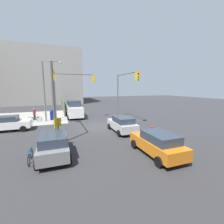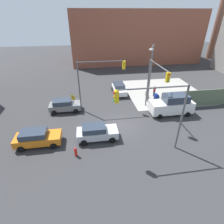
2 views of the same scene
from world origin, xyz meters
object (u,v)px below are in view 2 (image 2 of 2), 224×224
object	(u,v)px
traffic_signal_nw_corner	(97,76)
van_white_delivery	(172,105)
traffic_signal_ne_corner	(155,79)
bicycle_leaning_on_fence	(147,95)
pedestrian_crossing	(154,91)
fire_hydrant	(76,152)
mailbox_blue	(156,98)
bicycle_at_crosswalk	(65,104)
traffic_signal_se_corner	(157,107)
coupe_gray	(64,105)
sedan_orange	(37,138)
hatchback_white	(119,89)
smokestack	(218,23)
street_lamp_corner	(150,71)
sedan_silver	(96,132)

from	to	relation	value
traffic_signal_nw_corner	van_white_delivery	distance (m)	10.16
traffic_signal_ne_corner	bicycle_leaning_on_fence	size ratio (longest dim) A/B	3.71
pedestrian_crossing	fire_hydrant	bearing A→B (deg)	-138.27
mailbox_blue	bicycle_at_crosswalk	xyz separation A→B (m)	(-13.00, 1.00, -0.42)
fire_hydrant	traffic_signal_se_corner	bearing A→B (deg)	-2.42
fire_hydrant	pedestrian_crossing	world-z (taller)	pedestrian_crossing
traffic_signal_ne_corner	coupe_gray	world-z (taller)	traffic_signal_ne_corner
sedan_orange	coupe_gray	distance (m)	6.94
traffic_signal_se_corner	sedan_orange	distance (m)	11.75
hatchback_white	sedan_orange	size ratio (longest dim) A/B	0.95
sedan_orange	mailbox_blue	bearing A→B (deg)	25.09
traffic_signal_nw_corner	traffic_signal_ne_corner	distance (m)	7.02
smokestack	sedan_orange	world-z (taller)	smokestack
smokestack	mailbox_blue	distance (m)	36.82
coupe_gray	pedestrian_crossing	world-z (taller)	pedestrian_crossing
smokestack	traffic_signal_nw_corner	bearing A→B (deg)	-143.22
street_lamp_corner	coupe_gray	xyz separation A→B (m)	(-11.69, -0.84, -3.86)
sedan_orange	bicycle_at_crosswalk	bearing A→B (deg)	76.45
mailbox_blue	hatchback_white	distance (m)	6.28
fire_hydrant	coupe_gray	world-z (taller)	coupe_gray
smokestack	sedan_orange	xyz separation A→B (m)	(-40.66, -31.99, -8.20)
traffic_signal_ne_corner	sedan_orange	size ratio (longest dim) A/B	1.49
sedan_orange	bicycle_leaning_on_fence	distance (m)	17.03
van_white_delivery	coupe_gray	bearing A→B (deg)	168.29
fire_hydrant	hatchback_white	world-z (taller)	hatchback_white
hatchback_white	bicycle_leaning_on_fence	bearing A→B (deg)	-26.99
coupe_gray	street_lamp_corner	bearing A→B (deg)	4.11
traffic_signal_se_corner	bicycle_at_crosswalk	xyz separation A→B (m)	(-8.90, 10.50, -4.33)
mailbox_blue	fire_hydrant	world-z (taller)	mailbox_blue
traffic_signal_nw_corner	sedan_orange	world-z (taller)	traffic_signal_nw_corner
street_lamp_corner	pedestrian_crossing	world-z (taller)	street_lamp_corner
van_white_delivery	fire_hydrant	bearing A→B (deg)	-153.44
fire_hydrant	pedestrian_crossing	size ratio (longest dim) A/B	0.55
fire_hydrant	bicycle_at_crosswalk	world-z (taller)	bicycle_at_crosswalk
sedan_orange	van_white_delivery	world-z (taller)	van_white_delivery
street_lamp_corner	hatchback_white	distance (m)	6.42
mailbox_blue	bicycle_at_crosswalk	distance (m)	13.05
traffic_signal_ne_corner	fire_hydrant	distance (m)	12.26
traffic_signal_nw_corner	bicycle_at_crosswalk	world-z (taller)	traffic_signal_nw_corner
hatchback_white	van_white_delivery	distance (m)	9.23
traffic_signal_ne_corner	mailbox_blue	xyz separation A→B (m)	(1.70, 2.65, -3.88)
van_white_delivery	pedestrian_crossing	bearing A→B (deg)	92.06
van_white_delivery	smokestack	bearing A→B (deg)	48.53
traffic_signal_nw_corner	mailbox_blue	distance (m)	9.26
mailbox_blue	traffic_signal_ne_corner	bearing A→B (deg)	-122.69
bicycle_at_crosswalk	coupe_gray	bearing A→B (deg)	-83.57
mailbox_blue	bicycle_leaning_on_fence	bearing A→B (deg)	105.28
mailbox_blue	sedan_silver	xyz separation A→B (m)	(-9.13, -6.97, 0.08)
hatchback_white	sedan_silver	bearing A→B (deg)	-111.86
mailbox_blue	sedan_silver	size ratio (longest dim) A/B	0.34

